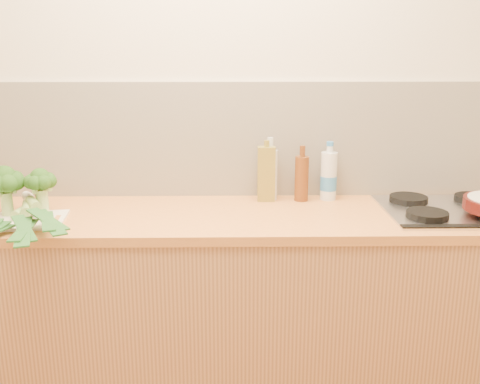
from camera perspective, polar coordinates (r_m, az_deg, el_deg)
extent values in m
plane|color=beige|center=(2.52, -2.43, 8.50)|extent=(3.50, 0.00, 3.50)
cube|color=silver|center=(2.53, -2.40, 5.55)|extent=(3.20, 0.02, 0.54)
cube|color=#B9824D|center=(2.49, -2.38, -12.65)|extent=(3.20, 0.60, 0.86)
cube|color=#D2833E|center=(2.32, -2.50, -2.72)|extent=(3.20, 0.62, 0.04)
cube|color=silver|center=(2.50, 21.61, -1.87)|extent=(0.58, 0.50, 0.01)
cube|color=black|center=(2.29, 23.76, -3.35)|extent=(0.58, 0.04, 0.01)
cylinder|color=black|center=(2.33, 19.34, -2.31)|extent=(0.17, 0.17, 0.03)
cylinder|color=black|center=(2.55, 17.53, -0.72)|extent=(0.17, 0.17, 0.03)
cylinder|color=black|center=(2.66, 23.68, -0.67)|extent=(0.17, 0.17, 0.03)
cube|color=beige|center=(2.36, -22.19, -2.85)|extent=(0.36, 0.28, 0.01)
cylinder|color=#9AC070|center=(2.44, -23.59, -1.15)|extent=(0.05, 0.05, 0.10)
sphere|color=#15340E|center=(2.41, -23.86, 1.41)|extent=(0.10, 0.10, 0.10)
sphere|color=#15340E|center=(2.40, -22.80, 1.03)|extent=(0.08, 0.08, 0.08)
sphere|color=#15340E|center=(2.44, -22.87, 1.23)|extent=(0.08, 0.08, 0.08)
sphere|color=#15340E|center=(2.46, -23.64, 1.27)|extent=(0.08, 0.08, 0.08)
sphere|color=#15340E|center=(2.37, -23.50, 0.82)|extent=(0.08, 0.08, 0.08)
cylinder|color=#9AC070|center=(2.40, -20.34, -0.95)|extent=(0.05, 0.05, 0.10)
sphere|color=#15340E|center=(2.38, -20.56, 1.43)|extent=(0.08, 0.08, 0.08)
sphere|color=#15340E|center=(2.37, -19.68, 1.12)|extent=(0.06, 0.06, 0.06)
sphere|color=#15340E|center=(2.40, -19.78, 1.29)|extent=(0.06, 0.06, 0.06)
sphere|color=#15340E|center=(2.42, -20.44, 1.32)|extent=(0.06, 0.06, 0.06)
sphere|color=#15340E|center=(2.41, -21.17, 1.20)|extent=(0.06, 0.06, 0.06)
sphere|color=#15340E|center=(2.38, -21.43, 1.01)|extent=(0.06, 0.06, 0.06)
sphere|color=#15340E|center=(2.35, -21.02, 0.90)|extent=(0.06, 0.06, 0.06)
sphere|color=#15340E|center=(2.35, -20.23, 0.95)|extent=(0.06, 0.06, 0.06)
cylinder|color=white|center=(2.52, -20.79, -1.02)|extent=(0.05, 0.12, 0.04)
cylinder|color=#80A653|center=(2.40, -22.08, -1.87)|extent=(0.06, 0.15, 0.04)
cylinder|color=white|center=(2.50, -21.67, -0.79)|extent=(0.07, 0.12, 0.04)
cylinder|color=#80A653|center=(2.37, -21.77, -1.58)|extent=(0.09, 0.15, 0.04)
cube|color=#1C4117|center=(2.09, -22.06, -3.77)|extent=(0.09, 0.30, 0.02)
cube|color=#1C4117|center=(2.07, -22.08, -3.89)|extent=(0.15, 0.34, 0.01)
cube|color=#1C4117|center=(2.10, -22.06, -3.58)|extent=(0.18, 0.27, 0.02)
cylinder|color=white|center=(2.46, -21.65, -0.60)|extent=(0.08, 0.10, 0.04)
cylinder|color=#80A653|center=(2.36, -21.19, -1.17)|extent=(0.10, 0.12, 0.04)
cube|color=#1C4117|center=(2.10, -19.80, -2.93)|extent=(0.15, 0.30, 0.02)
cube|color=#1C4117|center=(2.08, -19.69, -3.02)|extent=(0.22, 0.32, 0.01)
cube|color=#1C4117|center=(2.11, -19.87, -2.75)|extent=(0.22, 0.24, 0.02)
cube|color=olive|center=(2.47, 2.81, 1.92)|extent=(0.08, 0.05, 0.25)
cylinder|color=olive|center=(2.44, 2.86, 5.18)|extent=(0.02, 0.02, 0.03)
cylinder|color=silver|center=(2.50, 3.21, 1.82)|extent=(0.07, 0.07, 0.23)
cylinder|color=silver|center=(2.47, 3.26, 5.15)|extent=(0.03, 0.03, 0.06)
cylinder|color=#603212|center=(2.49, 6.59, 1.42)|extent=(0.06, 0.06, 0.21)
cylinder|color=#603212|center=(2.46, 6.67, 4.35)|extent=(0.03, 0.03, 0.05)
cylinder|color=silver|center=(2.53, 9.44, 1.69)|extent=(0.08, 0.08, 0.22)
cylinder|color=silver|center=(2.50, 9.56, 4.53)|extent=(0.03, 0.03, 0.03)
cylinder|color=#3379C2|center=(2.54, 9.40, 0.96)|extent=(0.08, 0.08, 0.07)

